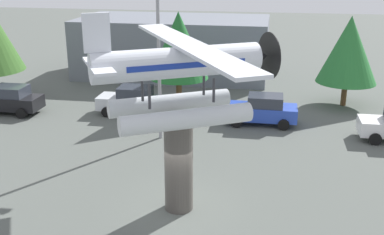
{
  "coord_description": "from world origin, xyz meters",
  "views": [
    {
      "loc": [
        3.34,
        -16.33,
        9.45
      ],
      "look_at": [
        0.0,
        3.0,
        2.77
      ],
      "focal_mm": 44.56,
      "sensor_mm": 36.0,
      "label": 1
    }
  ],
  "objects_px": {
    "display_pedestal": "(179,165)",
    "car_near_black": "(9,100)",
    "streetlight_primary": "(162,50)",
    "car_far_blue": "(262,110)",
    "floatplane_monument": "(181,75)",
    "tree_center_back": "(349,50)",
    "car_mid_silver": "(133,100)",
    "storefront_building": "(174,46)",
    "tree_east": "(179,46)"
  },
  "relations": [
    {
      "from": "car_near_black",
      "to": "tree_east",
      "type": "bearing_deg",
      "value": -167.86
    },
    {
      "from": "floatplane_monument",
      "to": "car_far_blue",
      "type": "distance_m",
      "value": 11.77
    },
    {
      "from": "tree_east",
      "to": "tree_center_back",
      "type": "xyz_separation_m",
      "value": [
        10.53,
        3.06,
        -0.49
      ]
    },
    {
      "from": "floatplane_monument",
      "to": "tree_east",
      "type": "relative_size",
      "value": 1.53
    },
    {
      "from": "car_mid_silver",
      "to": "tree_east",
      "type": "bearing_deg",
      "value": -158.69
    },
    {
      "from": "storefront_building",
      "to": "tree_east",
      "type": "distance_m",
      "value": 10.24
    },
    {
      "from": "car_mid_silver",
      "to": "storefront_building",
      "type": "relative_size",
      "value": 0.27
    },
    {
      "from": "display_pedestal",
      "to": "car_far_blue",
      "type": "xyz_separation_m",
      "value": [
        2.86,
        10.6,
        -0.97
      ]
    },
    {
      "from": "storefront_building",
      "to": "car_far_blue",
      "type": "bearing_deg",
      "value": -56.07
    },
    {
      "from": "car_mid_silver",
      "to": "car_far_blue",
      "type": "distance_m",
      "value": 8.06
    },
    {
      "from": "tree_center_back",
      "to": "car_far_blue",
      "type": "bearing_deg",
      "value": -138.27
    },
    {
      "from": "display_pedestal",
      "to": "storefront_building",
      "type": "distance_m",
      "value": 22.53
    },
    {
      "from": "display_pedestal",
      "to": "streetlight_primary",
      "type": "height_order",
      "value": "streetlight_primary"
    },
    {
      "from": "car_near_black",
      "to": "tree_center_back",
      "type": "bearing_deg",
      "value": -165.81
    },
    {
      "from": "tree_east",
      "to": "car_far_blue",
      "type": "bearing_deg",
      "value": -17.02
    },
    {
      "from": "car_mid_silver",
      "to": "storefront_building",
      "type": "height_order",
      "value": "storefront_building"
    },
    {
      "from": "display_pedestal",
      "to": "car_mid_silver",
      "type": "height_order",
      "value": "display_pedestal"
    },
    {
      "from": "car_near_black",
      "to": "storefront_building",
      "type": "bearing_deg",
      "value": -123.95
    },
    {
      "from": "storefront_building",
      "to": "tree_east",
      "type": "height_order",
      "value": "tree_east"
    },
    {
      "from": "display_pedestal",
      "to": "car_near_black",
      "type": "distance_m",
      "value": 16.34
    },
    {
      "from": "floatplane_monument",
      "to": "tree_center_back",
      "type": "xyz_separation_m",
      "value": [
        7.99,
        15.21,
        -1.64
      ]
    },
    {
      "from": "car_far_blue",
      "to": "tree_center_back",
      "type": "distance_m",
      "value": 7.58
    },
    {
      "from": "floatplane_monument",
      "to": "tree_center_back",
      "type": "distance_m",
      "value": 17.26
    },
    {
      "from": "floatplane_monument",
      "to": "storefront_building",
      "type": "height_order",
      "value": "floatplane_monument"
    },
    {
      "from": "display_pedestal",
      "to": "tree_center_back",
      "type": "height_order",
      "value": "tree_center_back"
    },
    {
      "from": "storefront_building",
      "to": "car_near_black",
      "type": "bearing_deg",
      "value": -123.95
    },
    {
      "from": "tree_center_back",
      "to": "streetlight_primary",
      "type": "bearing_deg",
      "value": -142.71
    },
    {
      "from": "car_far_blue",
      "to": "car_mid_silver",
      "type": "bearing_deg",
      "value": -3.88
    },
    {
      "from": "floatplane_monument",
      "to": "display_pedestal",
      "type": "bearing_deg",
      "value": -180.0
    },
    {
      "from": "floatplane_monument",
      "to": "tree_center_back",
      "type": "relative_size",
      "value": 1.63
    },
    {
      "from": "car_mid_silver",
      "to": "car_far_blue",
      "type": "height_order",
      "value": "same"
    },
    {
      "from": "car_far_blue",
      "to": "streetlight_primary",
      "type": "bearing_deg",
      "value": 32.18
    },
    {
      "from": "car_mid_silver",
      "to": "floatplane_monument",
      "type": "bearing_deg",
      "value": 115.56
    },
    {
      "from": "storefront_building",
      "to": "tree_east",
      "type": "bearing_deg",
      "value": -76.32
    },
    {
      "from": "display_pedestal",
      "to": "car_near_black",
      "type": "height_order",
      "value": "display_pedestal"
    },
    {
      "from": "car_far_blue",
      "to": "storefront_building",
      "type": "xyz_separation_m",
      "value": [
        -7.67,
        11.4,
        1.46
      ]
    },
    {
      "from": "display_pedestal",
      "to": "floatplane_monument",
      "type": "relative_size",
      "value": 0.38
    },
    {
      "from": "streetlight_primary",
      "to": "car_near_black",
      "type": "bearing_deg",
      "value": 166.17
    },
    {
      "from": "display_pedestal",
      "to": "car_mid_silver",
      "type": "distance_m",
      "value": 12.33
    },
    {
      "from": "car_near_black",
      "to": "car_mid_silver",
      "type": "bearing_deg",
      "value": -171.3
    },
    {
      "from": "streetlight_primary",
      "to": "car_far_blue",
      "type": "bearing_deg",
      "value": 32.18
    },
    {
      "from": "car_near_black",
      "to": "streetlight_primary",
      "type": "height_order",
      "value": "streetlight_primary"
    },
    {
      "from": "car_near_black",
      "to": "car_mid_silver",
      "type": "distance_m",
      "value": 7.82
    },
    {
      "from": "car_mid_silver",
      "to": "storefront_building",
      "type": "distance_m",
      "value": 10.96
    },
    {
      "from": "display_pedestal",
      "to": "streetlight_primary",
      "type": "xyz_separation_m",
      "value": [
        -2.31,
        7.35,
        3.01
      ]
    },
    {
      "from": "streetlight_primary",
      "to": "floatplane_monument",
      "type": "bearing_deg",
      "value": -71.6
    },
    {
      "from": "display_pedestal",
      "to": "storefront_building",
      "type": "xyz_separation_m",
      "value": [
        -4.81,
        22.0,
        0.49
      ]
    },
    {
      "from": "floatplane_monument",
      "to": "streetlight_primary",
      "type": "height_order",
      "value": "streetlight_primary"
    },
    {
      "from": "car_near_black",
      "to": "storefront_building",
      "type": "xyz_separation_m",
      "value": [
        8.11,
        12.04,
        1.46
      ]
    },
    {
      "from": "car_mid_silver",
      "to": "tree_center_back",
      "type": "bearing_deg",
      "value": -162.72
    }
  ]
}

